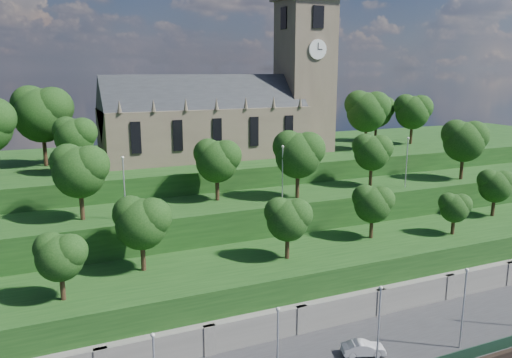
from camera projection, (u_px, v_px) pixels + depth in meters
name	position (u px, v px, depth m)	size (l,w,h in m)	color
promenade	(370.00, 356.00, 49.47)	(160.00, 12.00, 2.00)	#2D2D30
retaining_wall	(338.00, 316.00, 54.49)	(160.00, 2.10, 5.00)	slate
embankment_lower	(311.00, 282.00, 59.57)	(160.00, 12.00, 8.00)	#183D14
embankment_upper	(272.00, 238.00, 68.99)	(160.00, 10.00, 12.00)	#183D14
hilltop	(221.00, 194.00, 87.48)	(160.00, 32.00, 15.00)	#183D14
church	(233.00, 109.00, 80.95)	(38.60, 12.35, 27.60)	brown
trees_lower	(301.00, 212.00, 57.54)	(63.68, 8.87, 8.08)	#311F13
trees_upper	(307.00, 152.00, 67.32)	(62.98, 8.85, 9.33)	#311F13
trees_hilltop	(214.00, 114.00, 78.53)	(78.21, 15.61, 11.64)	#311F13
lamp_posts_promenade	(379.00, 323.00, 44.30)	(60.36, 0.36, 8.38)	#B2B2B7
lamp_posts_upper	(283.00, 169.00, 64.08)	(40.36, 0.36, 7.41)	#B2B2B7
car_middle	(363.00, 348.00, 47.84)	(1.45, 4.15, 1.37)	#B7B6BB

